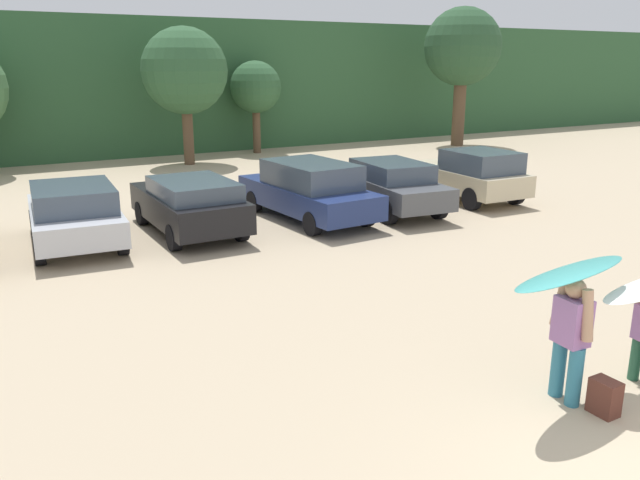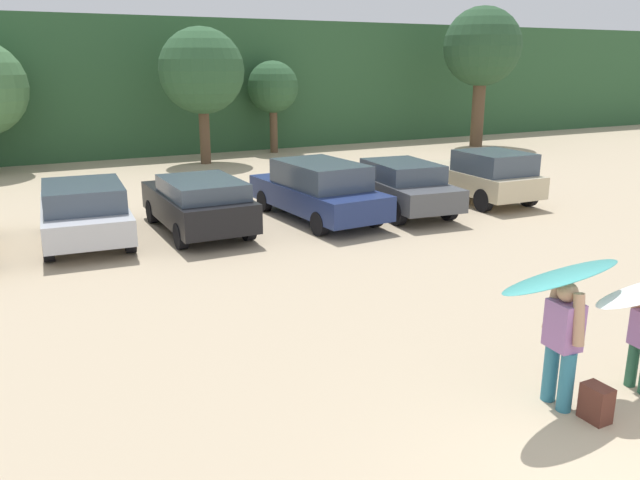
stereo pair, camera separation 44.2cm
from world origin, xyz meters
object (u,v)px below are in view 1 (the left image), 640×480
parked_car_navy (309,190)px  backpack_dropped (605,397)px  parked_car_champagne (469,174)px  person_adult (571,333)px  parked_car_black (189,203)px  surfboard_teal (572,273)px  parked_car_silver (74,213)px  parked_car_dark_gray (387,184)px

parked_car_navy → backpack_dropped: parked_car_navy is taller
parked_car_champagne → person_adult: person_adult is taller
parked_car_black → parked_car_navy: bearing=-93.0°
parked_car_navy → surfboard_teal: bearing=166.1°
parked_car_silver → surfboard_teal: (4.08, -10.54, 0.93)m
parked_car_navy → parked_car_dark_gray: (2.49, -0.16, -0.05)m
backpack_dropped → parked_car_champagne: bearing=54.9°
parked_car_black → backpack_dropped: parked_car_black is taller
surfboard_teal → backpack_dropped: 1.58m
parked_car_black → parked_car_champagne: parked_car_champagne is taller
parked_car_navy → person_adult: size_ratio=2.95×
parked_car_dark_gray → parked_car_champagne: parked_car_champagne is taller
surfboard_teal → parked_car_champagne: bearing=-136.8°
parked_car_champagne → backpack_dropped: bearing=147.4°
parked_car_silver → parked_car_dark_gray: bearing=-90.0°
parked_car_silver → backpack_dropped: 11.87m
parked_car_champagne → person_adult: 12.25m
person_adult → parked_car_dark_gray: bearing=-107.8°
surfboard_teal → person_adult: bearing=121.8°
parked_car_silver → person_adult: 11.36m
parked_car_black → backpack_dropped: bearing=-171.4°
parked_car_dark_gray → person_adult: (-4.32, -9.91, 0.15)m
parked_car_navy → parked_car_champagne: parked_car_champagne is taller
parked_car_dark_gray → surfboard_teal: (-4.37, -9.86, 0.93)m
parked_car_black → person_adult: bearing=-171.8°
parked_car_navy → backpack_dropped: bearing=167.6°
parked_car_silver → parked_car_black: size_ratio=1.01×
parked_car_silver → parked_car_dark_gray: (8.45, -0.67, 0.01)m
parked_car_black → surfboard_teal: 10.34m
parked_car_silver → backpack_dropped: size_ratio=9.50×
parked_car_silver → person_adult: (4.12, -10.59, 0.15)m
parked_car_dark_gray → surfboard_teal: 10.83m
parked_car_black → parked_car_dark_gray: parked_car_dark_gray is taller
parked_car_black → surfboard_teal: size_ratio=1.86×
parked_car_black → parked_car_champagne: size_ratio=1.01×
parked_car_silver → parked_car_dark_gray: 8.47m
parked_car_silver → parked_car_navy: size_ratio=0.89×
parked_car_silver → parked_car_black: parked_car_silver is taller
parked_car_silver → backpack_dropped: bearing=-154.3°
parked_car_black → parked_car_dark_gray: bearing=-93.3°
parked_car_black → parked_car_dark_gray: (5.78, -0.34, 0.01)m
parked_car_navy → surfboard_teal: (-1.88, -10.02, 0.88)m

